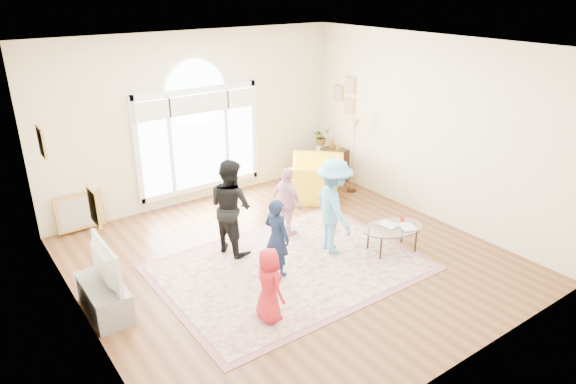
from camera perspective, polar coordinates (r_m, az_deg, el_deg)
ground at (r=8.02m, az=0.27°, el=-7.48°), size 6.00×6.00×0.00m
room_shell at (r=9.71m, az=-9.60°, el=7.63°), size 6.00×6.00×6.00m
area_rug at (r=7.79m, az=0.22°, el=-8.36°), size 3.60×2.60×0.02m
rug_border at (r=7.80m, az=0.22°, el=-8.39°), size 3.80×2.80×0.01m
tv_console at (r=7.16m, az=-19.73°, el=-11.02°), size 0.45×1.00×0.42m
television at (r=6.92m, az=-20.19°, el=-7.59°), size 0.16×0.98×0.56m
coffee_table at (r=8.23m, az=11.58°, el=-3.99°), size 1.13×0.86×0.54m
armchair at (r=10.14m, az=3.22°, el=1.53°), size 1.55×1.57×0.77m
side_cabinet at (r=11.06m, az=5.16°, el=3.09°), size 0.40×0.50×0.70m
floor_lamp at (r=10.20m, az=7.40°, el=6.81°), size 0.25×0.25×1.51m
plant_pedestal at (r=11.27m, az=3.65°, el=3.52°), size 0.20×0.20×0.70m
potted_plant at (r=11.11m, az=3.71°, el=6.18°), size 0.36×0.32×0.39m
leaning_picture at (r=9.58m, az=-21.81°, el=-3.96°), size 0.80×0.14×0.62m
child_red at (r=6.46m, az=-2.12°, el=-10.27°), size 0.32×0.49×0.99m
child_navy at (r=7.34m, az=-1.25°, el=-5.07°), size 0.39×0.49×1.18m
child_black at (r=7.96m, az=-6.39°, el=-1.60°), size 0.72×0.84×1.52m
child_pink at (r=8.47m, az=-0.07°, el=-1.13°), size 0.34×0.71×1.18m
child_blue at (r=7.93m, az=5.12°, el=-1.61°), size 0.80×1.10×1.52m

